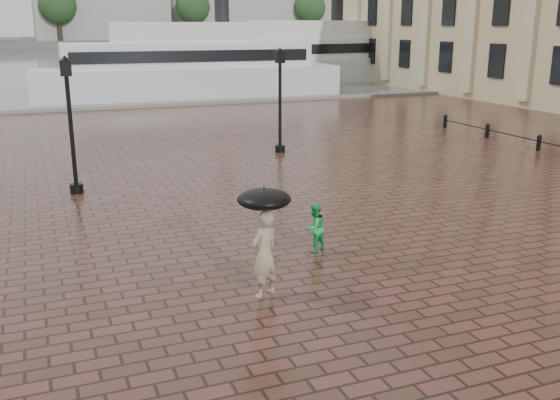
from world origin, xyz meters
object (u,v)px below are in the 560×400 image
(child_pedestrian, at_px, (314,228))
(ferry_near, at_px, (188,66))
(ferry_far, at_px, (312,58))
(adult_pedestrian, at_px, (264,254))
(street_lamps, at_px, (88,105))

(child_pedestrian, xyz_separation_m, ferry_near, (5.44, 35.72, 1.71))
(ferry_near, distance_m, ferry_far, 15.74)
(adult_pedestrian, bearing_deg, ferry_far, -139.89)
(adult_pedestrian, height_order, child_pedestrian, adult_pedestrian)
(child_pedestrian, height_order, ferry_near, ferry_near)
(street_lamps, distance_m, adult_pedestrian, 15.70)
(adult_pedestrian, relative_size, ferry_near, 0.08)
(street_lamps, bearing_deg, ferry_far, 51.43)
(child_pedestrian, distance_m, ferry_far, 47.19)
(adult_pedestrian, distance_m, child_pedestrian, 2.92)
(child_pedestrian, relative_size, ferry_near, 0.05)
(adult_pedestrian, bearing_deg, street_lamps, -106.82)
(child_pedestrian, xyz_separation_m, ferry_far, (19.40, 42.98, 1.78))
(child_pedestrian, height_order, ferry_far, ferry_far)
(ferry_near, bearing_deg, ferry_far, 28.76)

